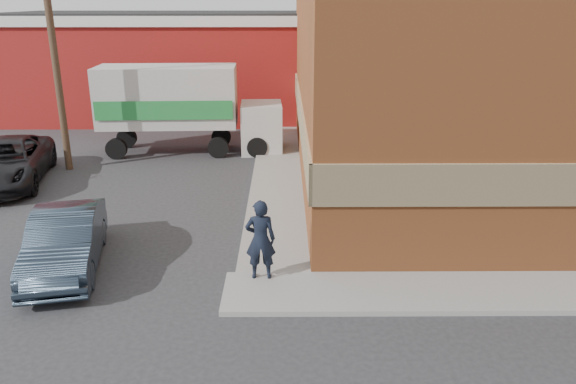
% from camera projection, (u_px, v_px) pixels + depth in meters
% --- Properties ---
extents(ground, '(90.00, 90.00, 0.00)m').
position_uv_depth(ground, '(248.00, 277.00, 13.38)').
color(ground, '#28282B').
rests_on(ground, ground).
extents(brick_building, '(14.25, 18.25, 9.36)m').
position_uv_depth(brick_building, '(493.00, 45.00, 20.41)').
color(brick_building, '#AB592C').
rests_on(brick_building, ground).
extents(sidewalk_west, '(1.80, 18.00, 0.12)m').
position_uv_depth(sidewalk_west, '(277.00, 167.00, 21.87)').
color(sidewalk_west, gray).
rests_on(sidewalk_west, ground).
extents(warehouse, '(16.30, 8.30, 5.60)m').
position_uv_depth(warehouse, '(161.00, 64.00, 31.33)').
color(warehouse, maroon).
rests_on(warehouse, ground).
extents(utility_pole, '(2.00, 0.26, 9.00)m').
position_uv_depth(utility_pole, '(53.00, 43.00, 20.29)').
color(utility_pole, '#4F3927').
rests_on(utility_pole, ground).
extents(man, '(0.70, 0.47, 1.91)m').
position_uv_depth(man, '(260.00, 240.00, 12.79)').
color(man, black).
rests_on(man, sidewalk_south).
extents(sedan, '(2.36, 4.57, 1.43)m').
position_uv_depth(sedan, '(65.00, 241.00, 13.59)').
color(sedan, '#273442').
rests_on(sedan, ground).
extents(suv_a, '(3.71, 6.07, 1.57)m').
position_uv_depth(suv_a, '(5.00, 162.00, 19.88)').
color(suv_a, black).
rests_on(suv_a, ground).
extents(box_truck, '(7.49, 2.52, 3.66)m').
position_uv_depth(box_truck, '(185.00, 103.00, 23.56)').
color(box_truck, beige).
rests_on(box_truck, ground).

